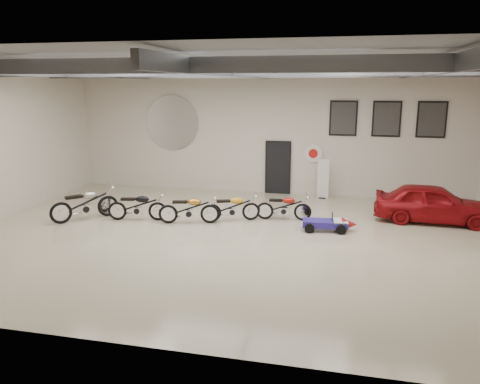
% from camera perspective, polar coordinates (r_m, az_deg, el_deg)
% --- Properties ---
extents(floor, '(16.00, 12.00, 0.01)m').
position_cam_1_polar(floor, '(13.75, -1.12, -5.57)').
color(floor, '#C3B895').
rests_on(floor, ground).
extents(ceiling, '(16.00, 12.00, 0.01)m').
position_cam_1_polar(ceiling, '(13.04, -1.22, 15.73)').
color(ceiling, gray).
rests_on(ceiling, back_wall).
extents(back_wall, '(16.00, 0.02, 5.00)m').
position_cam_1_polar(back_wall, '(19.00, 3.25, 7.31)').
color(back_wall, beige).
rests_on(back_wall, floor).
extents(ceiling_beams, '(15.80, 11.80, 0.32)m').
position_cam_1_polar(ceiling_beams, '(13.03, -1.21, 14.63)').
color(ceiling_beams, '#585B5F').
rests_on(ceiling_beams, ceiling).
extents(door, '(0.92, 0.08, 2.10)m').
position_cam_1_polar(door, '(19.07, 4.65, 2.92)').
color(door, black).
rests_on(door, back_wall).
extents(logo_plaque, '(2.30, 0.06, 1.16)m').
position_cam_1_polar(logo_plaque, '(19.98, -8.27, 8.35)').
color(logo_plaque, silver).
rests_on(logo_plaque, back_wall).
extents(poster_left, '(1.05, 0.08, 1.35)m').
position_cam_1_polar(poster_left, '(18.65, 12.48, 8.77)').
color(poster_left, black).
rests_on(poster_left, back_wall).
extents(poster_mid, '(1.05, 0.08, 1.35)m').
position_cam_1_polar(poster_mid, '(18.70, 17.44, 8.50)').
color(poster_mid, black).
rests_on(poster_mid, back_wall).
extents(poster_right, '(1.05, 0.08, 1.35)m').
position_cam_1_polar(poster_right, '(18.89, 22.32, 8.17)').
color(poster_right, black).
rests_on(poster_right, back_wall).
extents(oil_sign, '(0.72, 0.10, 0.72)m').
position_cam_1_polar(oil_sign, '(18.83, 8.92, 4.67)').
color(oil_sign, white).
rests_on(oil_sign, back_wall).
extents(banner_stand, '(0.47, 0.24, 1.66)m').
position_cam_1_polar(banner_stand, '(18.50, 10.11, 1.74)').
color(banner_stand, white).
rests_on(banner_stand, floor).
extents(motorcycle_silver, '(1.99, 2.09, 1.14)m').
position_cam_1_polar(motorcycle_silver, '(16.17, -18.42, -1.29)').
color(motorcycle_silver, silver).
rests_on(motorcycle_silver, floor).
extents(motorcycle_black, '(1.99, 0.94, 1.00)m').
position_cam_1_polar(motorcycle_black, '(15.69, -12.43, -1.63)').
color(motorcycle_black, silver).
rests_on(motorcycle_black, floor).
extents(motorcycle_gold, '(2.00, 1.04, 1.00)m').
position_cam_1_polar(motorcycle_gold, '(15.07, -6.25, -2.00)').
color(motorcycle_gold, silver).
rests_on(motorcycle_gold, floor).
extents(motorcycle_yellow, '(1.91, 1.20, 0.95)m').
position_cam_1_polar(motorcycle_yellow, '(15.25, -1.02, -1.83)').
color(motorcycle_yellow, silver).
rests_on(motorcycle_yellow, floor).
extents(motorcycle_red, '(1.82, 0.73, 0.92)m').
position_cam_1_polar(motorcycle_red, '(15.44, 5.36, -1.75)').
color(motorcycle_red, silver).
rests_on(motorcycle_red, floor).
extents(go_kart, '(1.73, 0.90, 0.61)m').
position_cam_1_polar(go_kart, '(14.54, 10.90, -3.51)').
color(go_kart, navy).
rests_on(go_kart, floor).
extents(vintage_car, '(1.68, 3.75, 1.25)m').
position_cam_1_polar(vintage_car, '(16.35, 22.49, -1.27)').
color(vintage_car, maroon).
rests_on(vintage_car, floor).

